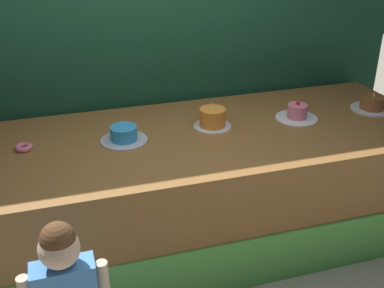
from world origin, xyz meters
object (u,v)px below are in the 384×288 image
cake_center_left (213,118)px  donut (24,147)px  cake_center_right (297,113)px  cake_far_left (124,135)px  cake_far_right (372,104)px

cake_center_left → donut: bearing=179.4°
donut → cake_center_right: (2.03, -0.06, 0.03)m
donut → cake_far_left: size_ratio=0.35×
donut → cake_far_left: 0.68m
donut → cake_center_left: cake_center_left is taller
donut → cake_center_right: 2.03m
cake_far_right → cake_center_left: bearing=177.5°
cake_center_left → cake_far_right: bearing=-2.5°
donut → cake_far_right: (2.71, -0.07, 0.03)m
cake_far_left → cake_far_right: cake_far_right is taller
cake_far_left → cake_center_right: size_ratio=1.02×
cake_center_right → cake_far_right: (0.68, -0.01, 0.00)m
donut → cake_far_right: bearing=-1.6°
donut → cake_far_left: (0.68, -0.06, 0.03)m
donut → cake_center_right: bearing=-1.8°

